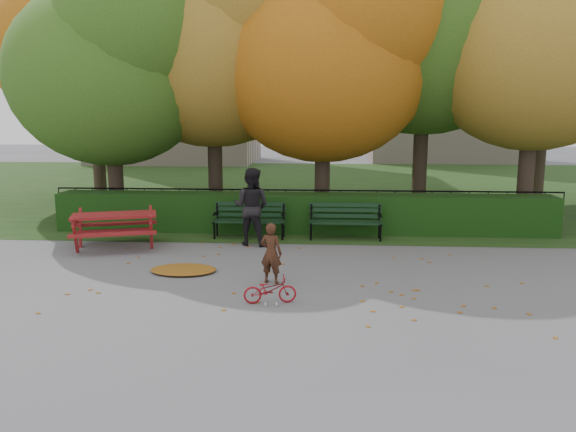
# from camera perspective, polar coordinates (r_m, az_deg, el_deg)

# --- Properties ---
(ground) EXTENTS (90.00, 90.00, 0.00)m
(ground) POSITION_cam_1_polar(r_m,az_deg,el_deg) (10.55, 0.44, -6.64)
(ground) COLOR slate
(ground) RESTS_ON ground
(grass_strip) EXTENTS (90.00, 90.00, 0.00)m
(grass_strip) POSITION_cam_1_polar(r_m,az_deg,el_deg) (24.27, 2.41, 3.07)
(grass_strip) COLOR #1B3614
(grass_strip) RESTS_ON ground
(building_left) EXTENTS (10.00, 7.00, 15.00)m
(building_left) POSITION_cam_1_polar(r_m,az_deg,el_deg) (37.58, -11.47, 16.92)
(building_left) COLOR #C2AD9B
(building_left) RESTS_ON ground
(building_right) EXTENTS (9.00, 6.00, 12.00)m
(building_right) POSITION_cam_1_polar(r_m,az_deg,el_deg) (38.89, 15.30, 14.32)
(building_right) COLOR #C2AD9B
(building_right) RESTS_ON ground
(hedge) EXTENTS (13.00, 0.90, 1.00)m
(hedge) POSITION_cam_1_polar(r_m,az_deg,el_deg) (14.81, 1.48, 0.31)
(hedge) COLOR black
(hedge) RESTS_ON ground
(iron_fence) EXTENTS (14.00, 0.04, 1.02)m
(iron_fence) POSITION_cam_1_polar(r_m,az_deg,el_deg) (15.59, 1.61, 0.96)
(iron_fence) COLOR black
(iron_fence) RESTS_ON ground
(tree_a) EXTENTS (5.88, 5.60, 7.48)m
(tree_a) POSITION_cam_1_polar(r_m,az_deg,el_deg) (16.74, -16.96, 14.85)
(tree_a) COLOR #2E241B
(tree_a) RESTS_ON ground
(tree_b) EXTENTS (6.72, 6.40, 8.79)m
(tree_b) POSITION_cam_1_polar(r_m,az_deg,el_deg) (17.24, -6.67, 18.03)
(tree_b) COLOR #2E241B
(tree_b) RESTS_ON ground
(tree_c) EXTENTS (6.30, 6.00, 8.00)m
(tree_c) POSITION_cam_1_polar(r_m,az_deg,el_deg) (16.12, 4.88, 16.53)
(tree_c) COLOR #2E241B
(tree_c) RESTS_ON ground
(tree_d) EXTENTS (7.14, 6.80, 9.58)m
(tree_d) POSITION_cam_1_polar(r_m,az_deg,el_deg) (17.84, 15.28, 19.36)
(tree_d) COLOR #2E241B
(tree_d) RESTS_ON ground
(tree_e) EXTENTS (6.09, 5.80, 8.16)m
(tree_e) POSITION_cam_1_polar(r_m,az_deg,el_deg) (17.03, 25.25, 16.16)
(tree_e) COLOR #2E241B
(tree_e) RESTS_ON ground
(tree_f) EXTENTS (6.93, 6.60, 9.19)m
(tree_f) POSITION_cam_1_polar(r_m,az_deg,el_deg) (20.96, -18.67, 16.99)
(tree_f) COLOR #2E241B
(tree_f) RESTS_ON ground
(tree_g) EXTENTS (6.30, 6.00, 8.55)m
(tree_g) POSITION_cam_1_polar(r_m,az_deg,el_deg) (21.41, 26.03, 15.49)
(tree_g) COLOR #2E241B
(tree_g) RESTS_ON ground
(bench_left) EXTENTS (1.80, 0.57, 0.88)m
(bench_left) POSITION_cam_1_polar(r_m,az_deg,el_deg) (14.13, -3.92, -0.11)
(bench_left) COLOR black
(bench_left) RESTS_ON ground
(bench_right) EXTENTS (1.80, 0.57, 0.88)m
(bench_right) POSITION_cam_1_polar(r_m,az_deg,el_deg) (14.02, 5.84, -0.23)
(bench_right) COLOR black
(bench_right) RESTS_ON ground
(picnic_table) EXTENTS (2.24, 2.00, 0.92)m
(picnic_table) POSITION_cam_1_polar(r_m,az_deg,el_deg) (13.57, -17.21, -0.54)
(picnic_table) COLOR maroon
(picnic_table) RESTS_ON ground
(leaf_pile) EXTENTS (1.56, 1.35, 0.09)m
(leaf_pile) POSITION_cam_1_polar(r_m,az_deg,el_deg) (11.34, -10.57, -5.37)
(leaf_pile) COLOR brown
(leaf_pile) RESTS_ON ground
(leaf_scatter) EXTENTS (9.00, 5.70, 0.01)m
(leaf_scatter) POSITION_cam_1_polar(r_m,az_deg,el_deg) (10.83, 0.54, -6.15)
(leaf_scatter) COLOR brown
(leaf_scatter) RESTS_ON ground
(child) EXTENTS (0.47, 0.37, 1.13)m
(child) POSITION_cam_1_polar(r_m,az_deg,el_deg) (10.30, -1.73, -3.79)
(child) COLOR #3D2013
(child) RESTS_ON ground
(adult) EXTENTS (1.04, 0.89, 1.84)m
(adult) POSITION_cam_1_polar(r_m,az_deg,el_deg) (13.26, -3.75, 0.96)
(adult) COLOR black
(adult) RESTS_ON ground
(bicycle) EXTENTS (0.91, 0.45, 0.46)m
(bicycle) POSITION_cam_1_polar(r_m,az_deg,el_deg) (9.32, -1.84, -7.49)
(bicycle) COLOR maroon
(bicycle) RESTS_ON ground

